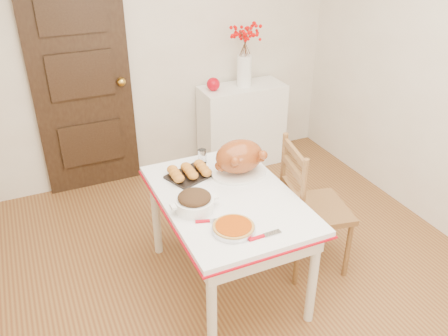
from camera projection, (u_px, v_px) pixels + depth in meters
name	position (u px, v px, depth m)	size (l,w,h in m)	color
floor	(254.00, 294.00, 3.28)	(3.50, 4.00, 0.00)	brown
wall_back	(156.00, 47.00, 4.27)	(3.50, 0.00, 2.50)	silver
door_back	(82.00, 82.00, 4.10)	(0.85, 0.06, 2.06)	#302113
sideboard	(242.00, 126.00, 4.78)	(0.84, 0.37, 0.84)	white
kitchen_table	(227.00, 241.00, 3.21)	(0.84, 1.23, 0.73)	white
chair_oak	(316.00, 207.00, 3.34)	(0.45, 0.45, 1.01)	brown
berry_vase	(245.00, 54.00, 4.42)	(0.32, 0.32, 0.62)	white
apple	(213.00, 84.00, 4.43)	(0.13, 0.13, 0.13)	#B40413
turkey_platter	(239.00, 158.00, 3.22)	(0.39, 0.31, 0.25)	#A4461D
pumpkin_pie	(234.00, 227.00, 2.69)	(0.25, 0.25, 0.05)	#9A3502
stuffing_dish	(195.00, 202.00, 2.87)	(0.30, 0.24, 0.12)	#392514
rolls_tray	(189.00, 172.00, 3.23)	(0.28, 0.22, 0.08)	#B76324
pie_server	(265.00, 235.00, 2.66)	(0.21, 0.06, 0.01)	silver
carving_knife	(215.00, 220.00, 2.79)	(0.24, 0.06, 0.01)	silver
drinking_glass	(202.00, 156.00, 3.40)	(0.06, 0.06, 0.11)	white
shaker_pair	(233.00, 154.00, 3.44)	(0.10, 0.04, 0.10)	white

